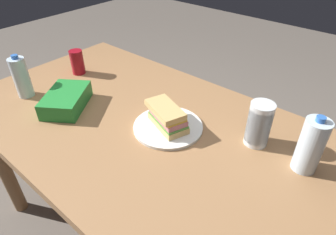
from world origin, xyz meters
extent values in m
plane|color=#70665B|center=(0.00, 0.00, 0.00)|extent=(8.00, 8.00, 0.00)
cube|color=#9E7047|center=(0.00, 0.00, 0.75)|extent=(1.56, 0.90, 0.04)
cylinder|color=brown|center=(-0.70, -0.37, 0.37)|extent=(0.07, 0.07, 0.73)
cylinder|color=brown|center=(0.70, -0.37, 0.37)|extent=(0.07, 0.07, 0.73)
cylinder|color=brown|center=(0.70, 0.37, 0.37)|extent=(0.07, 0.07, 0.73)
cylinder|color=white|center=(-0.11, -0.04, 0.78)|extent=(0.27, 0.27, 0.01)
cube|color=#DBB26B|center=(-0.11, -0.04, 0.80)|extent=(0.19, 0.14, 0.02)
cube|color=#599E3F|center=(-0.11, -0.04, 0.81)|extent=(0.18, 0.14, 0.01)
cube|color=#C6727A|center=(-0.11, -0.04, 0.83)|extent=(0.18, 0.13, 0.02)
cube|color=yellow|center=(-0.11, -0.04, 0.84)|extent=(0.17, 0.13, 0.01)
cube|color=#DBB26B|center=(-0.10, -0.04, 0.85)|extent=(0.19, 0.14, 0.02)
cylinder|color=maroon|center=(0.54, -0.10, 0.83)|extent=(0.07, 0.07, 0.12)
cube|color=#268C38|center=(0.31, 0.13, 0.81)|extent=(0.25, 0.27, 0.07)
cylinder|color=silver|center=(0.54, 0.19, 0.86)|extent=(0.07, 0.07, 0.18)
cylinder|color=blue|center=(0.54, 0.19, 0.96)|extent=(0.03, 0.03, 0.02)
cylinder|color=silver|center=(-0.41, -0.18, 0.82)|extent=(0.08, 0.08, 0.09)
cylinder|color=silver|center=(-0.41, -0.18, 0.84)|extent=(0.08, 0.08, 0.09)
cylinder|color=silver|center=(-0.41, -0.18, 0.86)|extent=(0.08, 0.08, 0.09)
cylinder|color=silver|center=(-0.41, -0.18, 0.87)|extent=(0.08, 0.08, 0.09)
cylinder|color=silver|center=(-0.41, -0.18, 0.89)|extent=(0.08, 0.08, 0.09)
cylinder|color=silver|center=(-0.59, -0.16, 0.87)|extent=(0.08, 0.08, 0.19)
cylinder|color=blue|center=(-0.59, -0.16, 0.97)|extent=(0.03, 0.03, 0.02)
camera|label=1|loc=(-0.69, 0.64, 1.47)|focal=31.02mm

